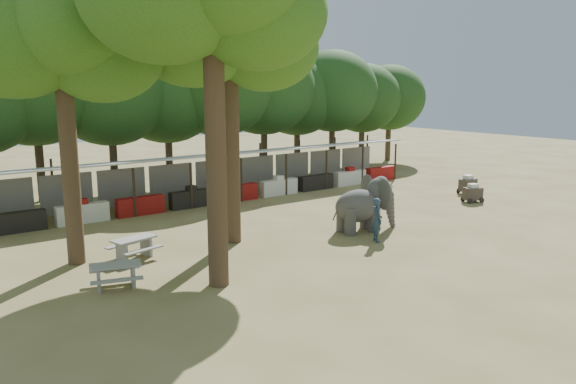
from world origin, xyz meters
TOP-DOWN VIEW (x-y plane):
  - ground at (0.00, 0.00)m, footprint 100.00×100.00m
  - vendor_stalls at (-0.00, 13.84)m, footprint 28.00×2.99m
  - yard_tree_left at (-9.13, 7.19)m, footprint 7.10×6.90m
  - yard_tree_back at (-3.13, 6.19)m, footprint 7.10×6.90m
  - backdrop_trees at (0.00, 19.00)m, footprint 46.46×5.95m
  - elephant at (2.55, 4.08)m, footprint 3.19×2.37m
  - handler at (1.71, 2.56)m, footprint 0.68×0.78m
  - picnic_table_near at (-8.74, 3.71)m, footprint 1.89×1.79m
  - picnic_table_far at (-7.13, 6.27)m, footprint 1.87×1.75m
  - cart_front at (11.49, 4.94)m, footprint 1.21×0.99m
  - cart_back at (13.39, 6.62)m, footprint 1.13×0.74m

SIDE VIEW (x-z plane):
  - ground at x=0.00m, z-range 0.00..0.00m
  - cart_front at x=11.49m, z-range -0.01..1.02m
  - picnic_table_near at x=-8.74m, z-range 0.12..0.90m
  - picnic_table_far at x=-7.13m, z-range 0.12..0.91m
  - cart_back at x=13.39m, z-range -0.01..1.09m
  - handler at x=1.71m, z-range 0.00..1.82m
  - vendor_stalls at x=0.00m, z-range -0.22..2.58m
  - elephant at x=2.55m, z-range 0.00..2.38m
  - backdrop_trees at x=0.00m, z-range 1.35..9.68m
  - yard_tree_left at x=-9.13m, z-range 2.69..13.71m
  - yard_tree_back at x=-3.13m, z-range 2.86..14.22m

